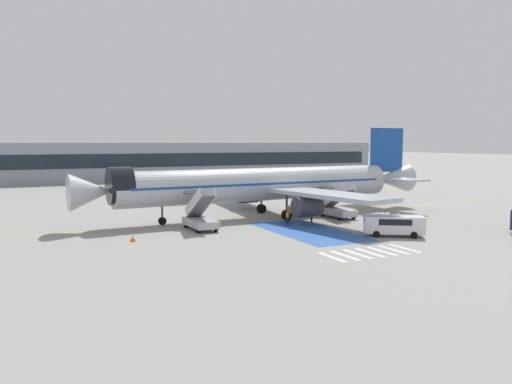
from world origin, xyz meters
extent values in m
plane|color=gray|center=(0.00, 0.00, 0.00)|extent=(600.00, 600.00, 0.00)
cube|color=gold|center=(0.24, -0.30, 0.00)|extent=(77.68, 2.75, 0.01)
cube|color=#2856A8|center=(0.24, -10.56, 0.00)|extent=(6.49, 13.81, 0.01)
cube|color=silver|center=(-3.96, -20.75, 0.00)|extent=(0.44, 3.60, 0.01)
cube|color=silver|center=(-2.76, -20.75, 0.00)|extent=(0.44, 3.60, 0.01)
cube|color=silver|center=(-1.56, -20.75, 0.00)|extent=(0.44, 3.60, 0.01)
cube|color=silver|center=(-0.36, -20.75, 0.00)|extent=(0.44, 3.60, 0.01)
cube|color=silver|center=(0.84, -20.75, 0.00)|extent=(0.44, 3.60, 0.01)
cube|color=silver|center=(2.04, -20.75, 0.00)|extent=(0.44, 3.60, 0.01)
cube|color=silver|center=(3.24, -20.75, 0.00)|extent=(0.44, 3.60, 0.01)
cylinder|color=#B7BCC4|center=(0.24, -0.30, 3.84)|extent=(33.82, 4.89, 3.78)
cone|color=#B7BCC4|center=(-18.68, -0.92, 3.84)|extent=(4.28, 3.84, 3.71)
cone|color=#B7BCC4|center=(19.93, 0.34, 3.84)|extent=(5.79, 3.82, 3.63)
cylinder|color=black|center=(-15.85, -0.83, 4.31)|extent=(2.39, 3.89, 3.82)
cube|color=#19479E|center=(0.24, -0.30, 4.03)|extent=(31.13, 4.87, 0.24)
cube|color=#B7BCC4|center=(3.74, -8.51, 3.27)|extent=(7.20, 16.42, 0.44)
cylinder|color=#38383D|center=(2.22, -7.22, 1.93)|extent=(2.91, 2.28, 2.18)
cube|color=#B7BCC4|center=(3.19, 8.12, 3.27)|extent=(6.21, 16.27, 0.44)
cylinder|color=#38383D|center=(1.76, 6.72, 1.93)|extent=(2.91, 2.28, 2.18)
cube|color=#19479E|center=(19.08, 0.31, 7.66)|extent=(5.30, 0.53, 5.75)
cube|color=#B7BCC4|center=(18.63, -3.30, 4.03)|extent=(3.60, 6.16, 0.24)
cube|color=#B7BCC4|center=(18.39, 3.89, 4.03)|extent=(3.60, 6.16, 0.24)
cylinder|color=#38383D|center=(-11.55, -0.69, 1.94)|extent=(0.20, 0.20, 3.04)
cylinder|color=black|center=(-11.55, -0.69, 0.42)|extent=(0.85, 0.31, 0.84)
cylinder|color=#38383D|center=(1.98, -3.24, 1.91)|extent=(0.24, 0.24, 2.72)
cylinder|color=black|center=(1.98, -3.24, 0.55)|extent=(1.12, 0.64, 1.10)
cylinder|color=#38383D|center=(1.79, 2.74, 1.91)|extent=(0.24, 0.24, 2.72)
cylinder|color=black|center=(1.79, 2.74, 0.55)|extent=(1.12, 0.64, 1.10)
cube|color=#ADB2BA|center=(-8.88, -5.10, 0.70)|extent=(2.36, 4.87, 0.70)
cylinder|color=black|center=(-9.87, -3.45, 0.35)|extent=(0.24, 0.71, 0.70)
cylinder|color=black|center=(-8.00, -3.39, 0.35)|extent=(0.24, 0.71, 0.70)
cylinder|color=black|center=(-9.76, -6.81, 0.35)|extent=(0.24, 0.71, 0.70)
cylinder|color=black|center=(-7.89, -6.75, 0.35)|extent=(0.24, 0.71, 0.70)
cube|color=#4C4C51|center=(-8.88, -5.10, 2.27)|extent=(1.57, 4.21, 2.58)
cube|color=#4C4C51|center=(-8.95, -2.82, 3.50)|extent=(1.69, 1.15, 0.12)
cube|color=silver|center=(-9.65, -5.12, 2.75)|extent=(0.21, 4.57, 3.26)
cube|color=silver|center=(-8.11, -5.07, 2.75)|extent=(0.21, 4.57, 3.26)
cube|color=#ADB2BA|center=(7.97, -4.54, 0.70)|extent=(2.36, 4.87, 0.70)
cylinder|color=black|center=(6.98, -2.90, 0.35)|extent=(0.24, 0.71, 0.70)
cylinder|color=black|center=(8.85, -2.83, 0.35)|extent=(0.24, 0.71, 0.70)
cylinder|color=black|center=(7.09, -6.25, 0.35)|extent=(0.24, 0.71, 0.70)
cylinder|color=black|center=(8.96, -6.19, 0.35)|extent=(0.24, 0.71, 0.70)
cube|color=#4C4C51|center=(7.97, -4.54, 2.17)|extent=(1.57, 4.20, 2.38)
cube|color=#4C4C51|center=(7.90, -2.26, 3.29)|extent=(1.69, 1.15, 0.12)
cube|color=silver|center=(7.20, -4.57, 2.64)|extent=(0.21, 4.54, 3.07)
cube|color=silver|center=(8.74, -4.52, 2.64)|extent=(0.21, 4.54, 3.07)
cube|color=#38383D|center=(5.60, 20.47, 0.78)|extent=(3.68, 9.11, 0.60)
cube|color=silver|center=(5.01, 24.76, 1.28)|extent=(2.62, 2.27, 1.60)
cube|color=black|center=(4.88, 25.73, 1.60)|extent=(1.99, 0.31, 0.70)
cylinder|color=#B7BCC4|center=(5.65, 20.08, 2.14)|extent=(2.94, 6.33, 2.13)
cylinder|color=gold|center=(5.65, 20.08, 2.14)|extent=(2.20, 0.64, 2.17)
cylinder|color=black|center=(3.89, 24.20, 0.48)|extent=(0.41, 0.99, 0.96)
cylinder|color=black|center=(6.24, 24.53, 0.48)|extent=(0.41, 0.99, 0.96)
cylinder|color=black|center=(4.49, 19.82, 0.48)|extent=(0.41, 0.99, 0.96)
cylinder|color=black|center=(6.84, 20.14, 0.48)|extent=(0.41, 0.99, 0.96)
cylinder|color=black|center=(4.82, 17.38, 0.48)|extent=(0.41, 0.99, 0.96)
cylinder|color=black|center=(7.18, 17.70, 0.48)|extent=(0.41, 0.99, 0.96)
cube|color=silver|center=(6.05, -16.18, 1.10)|extent=(5.61, 4.68, 1.57)
cube|color=black|center=(6.05, -16.18, 1.45)|extent=(3.62, 3.38, 0.56)
cylinder|color=black|center=(7.96, -16.30, 0.32)|extent=(0.64, 0.52, 0.64)
cylinder|color=black|center=(6.91, -17.89, 0.32)|extent=(0.64, 0.52, 0.64)
cylinder|color=black|center=(5.19, -14.47, 0.32)|extent=(0.64, 0.52, 0.64)
cylinder|color=black|center=(4.14, -16.06, 0.32)|extent=(0.64, 0.52, 0.64)
cube|color=gray|center=(13.25, -5.75, 0.26)|extent=(2.75, 1.77, 0.12)
cylinder|color=black|center=(12.14, -6.27, 0.20)|extent=(0.41, 0.14, 0.40)
cylinder|color=black|center=(12.28, -5.01, 0.20)|extent=(0.41, 0.14, 0.40)
cylinder|color=black|center=(14.21, -6.50, 0.20)|extent=(0.41, 0.14, 0.40)
cylinder|color=black|center=(14.35, -5.23, 0.20)|extent=(0.41, 0.14, 0.40)
cylinder|color=gray|center=(11.98, -6.31, 0.59)|extent=(0.05, 0.05, 0.55)
cylinder|color=gray|center=(12.13, -4.94, 0.59)|extent=(0.05, 0.05, 0.55)
cylinder|color=gray|center=(14.36, -6.57, 0.59)|extent=(0.05, 0.05, 0.55)
cylinder|color=gray|center=(14.51, -5.20, 0.59)|extent=(0.05, 0.05, 0.55)
cylinder|color=black|center=(1.56, -4.32, 0.43)|extent=(0.14, 0.14, 0.86)
cylinder|color=black|center=(1.68, -4.44, 0.43)|extent=(0.14, 0.14, 0.86)
cube|color=orange|center=(1.62, -4.38, 1.20)|extent=(0.45, 0.45, 0.68)
cube|color=silver|center=(1.62, -4.38, 1.20)|extent=(0.47, 0.47, 0.06)
sphere|color=#9E704C|center=(1.62, -4.38, 1.66)|extent=(0.23, 0.23, 0.23)
cylinder|color=#191E38|center=(3.75, -5.60, 0.42)|extent=(0.14, 0.14, 0.83)
cylinder|color=#191E38|center=(3.73, -5.76, 0.42)|extent=(0.14, 0.14, 0.83)
cube|color=orange|center=(3.74, -5.68, 1.16)|extent=(0.28, 0.45, 0.66)
cube|color=silver|center=(3.74, -5.68, 1.16)|extent=(0.29, 0.46, 0.06)
sphere|color=beige|center=(3.74, -5.68, 1.60)|extent=(0.23, 0.23, 0.23)
cylinder|color=#191E38|center=(0.26, -6.48, 0.39)|extent=(0.14, 0.14, 0.77)
cylinder|color=#191E38|center=(0.39, -6.37, 0.39)|extent=(0.14, 0.14, 0.77)
cube|color=orange|center=(0.33, -6.43, 1.07)|extent=(0.46, 0.44, 0.61)
cube|color=silver|center=(0.33, -6.43, 1.07)|extent=(0.48, 0.45, 0.06)
sphere|color=brown|center=(0.33, -6.43, 1.48)|extent=(0.21, 0.21, 0.21)
cone|color=orange|center=(14.99, -6.81, 0.34)|extent=(0.61, 0.61, 0.68)
cylinder|color=white|center=(14.99, -6.81, 0.37)|extent=(0.34, 0.34, 0.08)
cone|color=orange|center=(-16.22, -8.19, 0.30)|extent=(0.54, 0.54, 0.60)
cylinder|color=white|center=(-16.22, -8.19, 0.33)|extent=(0.30, 0.30, 0.07)
cone|color=orange|center=(14.06, -11.02, 0.27)|extent=(0.49, 0.49, 0.54)
cylinder|color=white|center=(14.06, -11.02, 0.30)|extent=(0.27, 0.27, 0.06)
cube|color=#89939E|center=(3.49, 64.30, 4.29)|extent=(117.59, 12.00, 8.58)
cube|color=#19232D|center=(3.49, 58.25, 4.72)|extent=(112.89, 0.10, 3.00)
camera|label=1|loc=(-25.25, -51.59, 8.62)|focal=35.00mm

